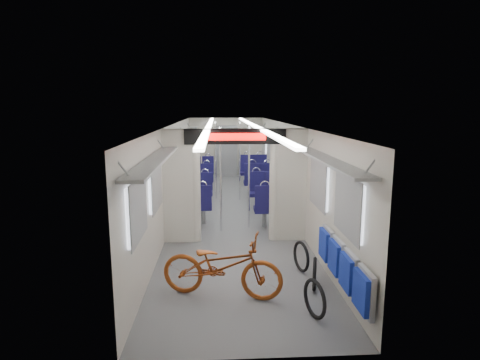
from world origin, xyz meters
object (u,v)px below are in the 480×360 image
at_px(bike_hoop_c, 301,258).
at_px(stanchion_near_left, 221,180).
at_px(flip_bench, 342,265).
at_px(stanchion_far_left, 216,161).
at_px(seat_bay_far_left, 201,172).
at_px(stanchion_near_right, 249,178).
at_px(seat_bay_near_left, 195,195).
at_px(stanchion_far_right, 240,161).
at_px(bike_hoop_b, 314,275).
at_px(bicycle, 222,266).
at_px(seat_bay_far_right, 256,173).
at_px(bike_hoop_a, 315,300).
at_px(seat_bay_near_right, 269,195).

relative_size(bike_hoop_c, stanchion_near_left, 0.23).
bearing_deg(flip_bench, stanchion_near_left, 115.27).
relative_size(flip_bench, stanchion_far_left, 0.92).
height_order(seat_bay_far_left, stanchion_far_left, stanchion_far_left).
xyz_separation_m(flip_bench, stanchion_near_right, (-1.00, 3.70, 0.57)).
relative_size(seat_bay_near_left, stanchion_near_right, 0.83).
bearing_deg(bike_hoop_c, stanchion_far_right, 97.84).
bearing_deg(stanchion_near_left, bike_hoop_b, -65.58).
relative_size(bicycle, bike_hoop_b, 3.48).
xyz_separation_m(seat_bay_near_left, stanchion_far_right, (1.23, 1.64, 0.63)).
distance_m(stanchion_near_left, stanchion_far_right, 3.06).
bearing_deg(seat_bay_far_left, seat_bay_far_right, -13.59).
bearing_deg(stanchion_far_left, bike_hoop_a, -79.52).
bearing_deg(bicycle, stanchion_near_left, 14.45).
height_order(flip_bench, seat_bay_far_right, seat_bay_far_right).
bearing_deg(stanchion_far_left, bicycle, -89.13).
relative_size(seat_bay_near_left, stanchion_near_left, 0.83).
bearing_deg(seat_bay_far_right, stanchion_near_right, -97.84).
distance_m(flip_bench, stanchion_far_right, 6.59).
xyz_separation_m(bike_hoop_a, bike_hoop_b, (0.19, 0.80, -0.01)).
relative_size(stanchion_near_left, stanchion_far_left, 1.00).
xyz_separation_m(stanchion_near_right, stanchion_far_right, (-0.05, 2.78, 0.00)).
distance_m(bike_hoop_a, stanchion_near_left, 4.10).
relative_size(bike_hoop_b, stanchion_near_right, 0.22).
relative_size(seat_bay_far_left, stanchion_far_right, 0.86).
distance_m(bicycle, bike_hoop_c, 1.58).
bearing_deg(bike_hoop_c, seat_bay_far_left, 105.17).
relative_size(bicycle, stanchion_near_right, 0.77).
bearing_deg(bike_hoop_b, stanchion_near_left, 114.42).
relative_size(stanchion_near_left, stanchion_far_right, 1.00).
bearing_deg(stanchion_near_left, bike_hoop_a, -72.83).
xyz_separation_m(bike_hoop_b, stanchion_far_left, (-1.49, 6.21, 0.92)).
height_order(bike_hoop_c, stanchion_near_left, stanchion_near_left).
relative_size(seat_bay_near_right, stanchion_far_left, 0.91).
height_order(bicycle, seat_bay_near_left, seat_bay_near_left).
relative_size(bicycle, stanchion_near_left, 0.77).
distance_m(seat_bay_near_left, stanchion_far_left, 2.00).
xyz_separation_m(bike_hoop_c, seat_bay_far_left, (-1.97, 7.25, 0.29)).
relative_size(stanchion_near_left, stanchion_near_right, 1.00).
bearing_deg(seat_bay_near_left, bike_hoop_b, -65.28).
xyz_separation_m(seat_bay_near_right, stanchion_far_left, (-1.34, 2.07, 0.60)).
height_order(bike_hoop_a, bike_hoop_b, bike_hoop_a).
relative_size(bike_hoop_b, stanchion_far_right, 0.22).
relative_size(bike_hoop_c, stanchion_far_left, 0.23).
xyz_separation_m(bike_hoop_c, stanchion_far_left, (-1.43, 5.51, 0.91)).
height_order(bike_hoop_c, seat_bay_far_left, seat_bay_far_left).
bearing_deg(seat_bay_far_left, flip_bench, -74.75).
xyz_separation_m(seat_bay_near_left, seat_bay_near_right, (1.87, -0.26, 0.02)).
relative_size(bike_hoop_b, stanchion_far_left, 0.22).
bearing_deg(seat_bay_far_right, bicycle, -99.24).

